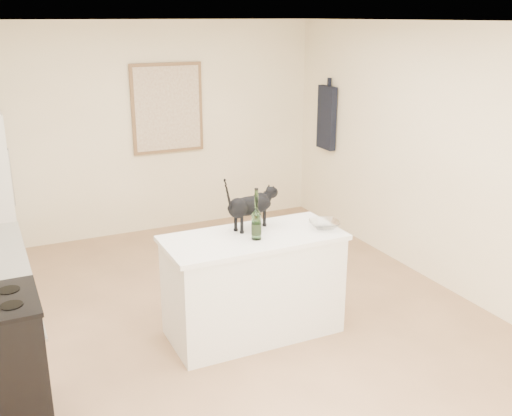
{
  "coord_description": "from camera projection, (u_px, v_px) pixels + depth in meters",
  "views": [
    {
      "loc": [
        -1.86,
        -4.39,
        2.64
      ],
      "look_at": [
        0.15,
        -0.15,
        1.12
      ],
      "focal_mm": 41.72,
      "sensor_mm": 36.0,
      "label": 1
    }
  ],
  "objects": [
    {
      "name": "hanging_garment",
      "position": [
        327.0,
        118.0,
        7.57
      ],
      "size": [
        0.08,
        0.34,
        0.8
      ],
      "primitive_type": "cube",
      "color": "black",
      "rests_on": "wall_right"
    },
    {
      "name": "fridge_paper",
      "position": [
        7.0,
        156.0,
        6.33
      ],
      "size": [
        0.04,
        0.14,
        0.19
      ],
      "primitive_type": "cube",
      "rotation": [
        0.0,
        0.0,
        0.24
      ],
      "color": "beige",
      "rests_on": "fridge"
    },
    {
      "name": "artwork_frame",
      "position": [
        167.0,
        108.0,
        7.33
      ],
      "size": [
        0.9,
        0.03,
        1.1
      ],
      "primitive_type": "cube",
      "color": "brown",
      "rests_on": "wall_back"
    },
    {
      "name": "wall_front",
      "position": [
        481.0,
        340.0,
        2.58
      ],
      "size": [
        4.5,
        0.0,
        4.5
      ],
      "primitive_type": "plane",
      "rotation": [
        -1.57,
        0.0,
        0.0
      ],
      "color": "#FFEFC5",
      "rests_on": "ground"
    },
    {
      "name": "black_cat",
      "position": [
        249.0,
        208.0,
        5.04
      ],
      "size": [
        0.55,
        0.31,
        0.37
      ],
      "primitive_type": null,
      "rotation": [
        0.0,
        0.0,
        0.31
      ],
      "color": "black",
      "rests_on": "island_top"
    },
    {
      "name": "island_top",
      "position": [
        253.0,
        238.0,
        4.94
      ],
      "size": [
        1.5,
        0.7,
        0.04
      ],
      "primitive_type": "cube",
      "color": "white",
      "rests_on": "island_base"
    },
    {
      "name": "wine_bottle",
      "position": [
        256.0,
        217.0,
        4.8
      ],
      "size": [
        0.1,
        0.1,
        0.38
      ],
      "primitive_type": "cylinder",
      "rotation": [
        0.0,
        0.0,
        0.24
      ],
      "color": "#225120",
      "rests_on": "island_top"
    },
    {
      "name": "wall_back",
      "position": [
        144.0,
        130.0,
        7.31
      ],
      "size": [
        4.5,
        0.0,
        4.5
      ],
      "primitive_type": "plane",
      "rotation": [
        1.57,
        0.0,
        0.0
      ],
      "color": "#FFEFC5",
      "rests_on": "ground"
    },
    {
      "name": "ceiling",
      "position": [
        230.0,
        21.0,
        4.54
      ],
      "size": [
        5.5,
        5.5,
        0.0
      ],
      "primitive_type": "plane",
      "rotation": [
        3.14,
        0.0,
        0.0
      ],
      "color": "white",
      "rests_on": "ground"
    },
    {
      "name": "island_base",
      "position": [
        253.0,
        287.0,
        5.08
      ],
      "size": [
        1.44,
        0.67,
        0.86
      ],
      "primitive_type": "cube",
      "color": "white",
      "rests_on": "floor"
    },
    {
      "name": "artwork_canvas",
      "position": [
        168.0,
        109.0,
        7.31
      ],
      "size": [
        0.82,
        0.0,
        1.02
      ],
      "primitive_type": "cube",
      "color": "beige",
      "rests_on": "wall_back"
    },
    {
      "name": "floor",
      "position": [
        234.0,
        324.0,
        5.35
      ],
      "size": [
        5.5,
        5.5,
        0.0
      ],
      "primitive_type": "plane",
      "color": "tan",
      "rests_on": "ground"
    },
    {
      "name": "wall_right",
      "position": [
        442.0,
        158.0,
        5.86
      ],
      "size": [
        0.0,
        5.5,
        5.5
      ],
      "primitive_type": "plane",
      "rotation": [
        1.57,
        0.0,
        -1.57
      ],
      "color": "#FFEFC5",
      "rests_on": "ground"
    },
    {
      "name": "glass_bowl",
      "position": [
        324.0,
        225.0,
        5.1
      ],
      "size": [
        0.32,
        0.32,
        0.06
      ],
      "primitive_type": "imported",
      "rotation": [
        0.0,
        0.0,
        -0.29
      ],
      "color": "white",
      "rests_on": "island_top"
    }
  ]
}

